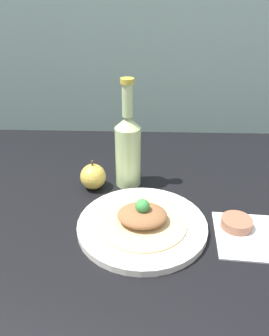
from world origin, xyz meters
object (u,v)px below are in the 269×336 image
at_px(plated_food, 142,217).
at_px(cider_bottle, 128,148).
at_px(dipping_bowl, 236,224).
at_px(plate, 142,224).
at_px(apple, 93,177).

height_order(plated_food, cider_bottle, cider_bottle).
distance_m(plated_food, dipping_bowl, 0.22).
xyz_separation_m(plate, plated_food, (0.00, 0.00, 0.02)).
distance_m(plate, dipping_bowl, 0.22).
distance_m(plate, apple, 0.22).
relative_size(cider_bottle, apple, 3.53).
bearing_deg(plated_food, plate, 180.00).
height_order(plate, cider_bottle, cider_bottle).
height_order(plated_food, apple, apple).
bearing_deg(plate, plated_food, 0.00).
bearing_deg(plate, cider_bottle, 102.23).
distance_m(plate, cider_bottle, 0.22).
xyz_separation_m(cider_bottle, apple, (-0.09, -0.03, -0.08)).
height_order(plate, plated_food, plated_food).
bearing_deg(apple, plate, -51.11).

